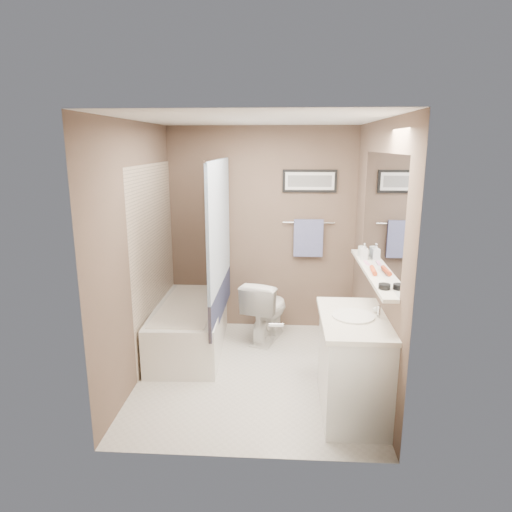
# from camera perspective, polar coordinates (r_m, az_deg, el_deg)

# --- Properties ---
(ground) EXTENTS (2.50, 2.50, 0.00)m
(ground) POSITION_cam_1_polar(r_m,az_deg,el_deg) (4.63, -0.12, -14.40)
(ground) COLOR beige
(ground) RESTS_ON ground
(ceiling) EXTENTS (2.20, 2.50, 0.04)m
(ceiling) POSITION_cam_1_polar(r_m,az_deg,el_deg) (4.09, -0.14, 16.47)
(ceiling) COLOR white
(ceiling) RESTS_ON wall_back
(wall_back) EXTENTS (2.20, 0.04, 2.40)m
(wall_back) POSITION_cam_1_polar(r_m,az_deg,el_deg) (5.40, 0.71, 3.24)
(wall_back) COLOR brown
(wall_back) RESTS_ON ground
(wall_front) EXTENTS (2.20, 0.04, 2.40)m
(wall_front) POSITION_cam_1_polar(r_m,az_deg,el_deg) (3.02, -1.63, -5.31)
(wall_front) COLOR brown
(wall_front) RESTS_ON ground
(wall_left) EXTENTS (0.04, 2.50, 2.40)m
(wall_left) POSITION_cam_1_polar(r_m,az_deg,el_deg) (4.40, -14.30, 0.38)
(wall_left) COLOR brown
(wall_left) RESTS_ON ground
(wall_right) EXTENTS (0.04, 2.50, 2.40)m
(wall_right) POSITION_cam_1_polar(r_m,az_deg,el_deg) (4.27, 14.49, -0.04)
(wall_right) COLOR brown
(wall_right) RESTS_ON ground
(tile_surround) EXTENTS (0.02, 1.55, 2.00)m
(tile_surround) POSITION_cam_1_polar(r_m,az_deg,el_deg) (4.92, -12.55, -0.54)
(tile_surround) COLOR #C6AE96
(tile_surround) RESTS_ON wall_left
(curtain_rod) EXTENTS (0.02, 1.55, 0.02)m
(curtain_rod) POSITION_cam_1_polar(r_m,az_deg,el_deg) (4.63, -4.79, 12.02)
(curtain_rod) COLOR silver
(curtain_rod) RESTS_ON wall_left
(curtain_upper) EXTENTS (0.03, 1.45, 1.28)m
(curtain_upper) POSITION_cam_1_polar(r_m,az_deg,el_deg) (4.69, -4.63, 4.06)
(curtain_upper) COLOR silver
(curtain_upper) RESTS_ON curtain_rod
(curtain_lower) EXTENTS (0.03, 1.45, 0.36)m
(curtain_lower) POSITION_cam_1_polar(r_m,az_deg,el_deg) (4.89, -4.44, -5.44)
(curtain_lower) COLOR #282D4C
(curtain_lower) RESTS_ON curtain_rod
(mirror) EXTENTS (0.02, 1.60, 1.00)m
(mirror) POSITION_cam_1_polar(r_m,az_deg,el_deg) (4.05, 15.37, 5.23)
(mirror) COLOR silver
(mirror) RESTS_ON wall_right
(shelf) EXTENTS (0.12, 1.60, 0.03)m
(shelf) POSITION_cam_1_polar(r_m,az_deg,el_deg) (4.15, 14.17, -1.87)
(shelf) COLOR silver
(shelf) RESTS_ON wall_right
(towel_bar) EXTENTS (0.60, 0.02, 0.02)m
(towel_bar) POSITION_cam_1_polar(r_m,az_deg,el_deg) (5.37, 6.59, 4.17)
(towel_bar) COLOR silver
(towel_bar) RESTS_ON wall_back
(towel) EXTENTS (0.34, 0.05, 0.44)m
(towel) POSITION_cam_1_polar(r_m,az_deg,el_deg) (5.38, 6.55, 2.25)
(towel) COLOR #868FC4
(towel) RESTS_ON towel_bar
(art_frame) EXTENTS (0.62, 0.02, 0.26)m
(art_frame) POSITION_cam_1_polar(r_m,az_deg,el_deg) (5.33, 6.73, 9.30)
(art_frame) COLOR black
(art_frame) RESTS_ON wall_back
(art_mat) EXTENTS (0.56, 0.00, 0.20)m
(art_mat) POSITION_cam_1_polar(r_m,az_deg,el_deg) (5.32, 6.74, 9.28)
(art_mat) COLOR white
(art_mat) RESTS_ON art_frame
(art_image) EXTENTS (0.50, 0.00, 0.13)m
(art_image) POSITION_cam_1_polar(r_m,az_deg,el_deg) (5.31, 6.74, 9.28)
(art_image) COLOR #595959
(art_image) RESTS_ON art_mat
(door) EXTENTS (0.80, 0.02, 2.00)m
(door) POSITION_cam_1_polar(r_m,az_deg,el_deg) (3.09, 8.73, -9.04)
(door) COLOR silver
(door) RESTS_ON wall_front
(door_handle) EXTENTS (0.10, 0.02, 0.02)m
(door_handle) POSITION_cam_1_polar(r_m,az_deg,el_deg) (3.12, 2.53, -8.62)
(door_handle) COLOR silver
(door_handle) RESTS_ON door
(bathtub) EXTENTS (0.77, 1.53, 0.50)m
(bathtub) POSITION_cam_1_polar(r_m,az_deg,el_deg) (5.10, -8.27, -8.71)
(bathtub) COLOR white
(bathtub) RESTS_ON ground
(tub_rim) EXTENTS (0.56, 1.36, 0.02)m
(tub_rim) POSITION_cam_1_polar(r_m,az_deg,el_deg) (5.01, -8.37, -6.07)
(tub_rim) COLOR silver
(tub_rim) RESTS_ON bathtub
(toilet) EXTENTS (0.60, 0.79, 0.72)m
(toilet) POSITION_cam_1_polar(r_m,az_deg,el_deg) (5.24, 1.29, -6.65)
(toilet) COLOR white
(toilet) RESTS_ON ground
(vanity) EXTENTS (0.50, 0.90, 0.80)m
(vanity) POSITION_cam_1_polar(r_m,az_deg,el_deg) (3.96, 12.02, -13.40)
(vanity) COLOR white
(vanity) RESTS_ON ground
(countertop) EXTENTS (0.54, 0.96, 0.04)m
(countertop) POSITION_cam_1_polar(r_m,az_deg,el_deg) (3.79, 12.19, -7.73)
(countertop) COLOR silver
(countertop) RESTS_ON vanity
(sink_basin) EXTENTS (0.34, 0.34, 0.01)m
(sink_basin) POSITION_cam_1_polar(r_m,az_deg,el_deg) (3.77, 12.06, -7.34)
(sink_basin) COLOR silver
(sink_basin) RESTS_ON countertop
(faucet_spout) EXTENTS (0.02, 0.02, 0.10)m
(faucet_spout) POSITION_cam_1_polar(r_m,az_deg,el_deg) (3.80, 15.10, -6.72)
(faucet_spout) COLOR silver
(faucet_spout) RESTS_ON countertop
(faucet_knob) EXTENTS (0.05, 0.05, 0.05)m
(faucet_knob) POSITION_cam_1_polar(r_m,az_deg,el_deg) (3.89, 14.80, -6.49)
(faucet_knob) COLOR silver
(faucet_knob) RESTS_ON countertop
(candle_bowl_near) EXTENTS (0.09, 0.09, 0.04)m
(candle_bowl_near) POSITION_cam_1_polar(r_m,az_deg,el_deg) (3.62, 15.75, -3.68)
(candle_bowl_near) COLOR black
(candle_bowl_near) RESTS_ON shelf
(hair_brush_front) EXTENTS (0.05, 0.22, 0.04)m
(hair_brush_front) POSITION_cam_1_polar(r_m,az_deg,el_deg) (4.04, 14.45, -1.75)
(hair_brush_front) COLOR #C7411C
(hair_brush_front) RESTS_ON shelf
(pink_comb) EXTENTS (0.04, 0.16, 0.01)m
(pink_comb) POSITION_cam_1_polar(r_m,az_deg,el_deg) (4.35, 13.66, -0.84)
(pink_comb) COLOR pink
(pink_comb) RESTS_ON shelf
(glass_jar) EXTENTS (0.08, 0.08, 0.10)m
(glass_jar) POSITION_cam_1_polar(r_m,az_deg,el_deg) (4.61, 13.12, 0.58)
(glass_jar) COLOR silver
(glass_jar) RESTS_ON shelf
(soap_bottle) EXTENTS (0.08, 0.08, 0.15)m
(soap_bottle) POSITION_cam_1_polar(r_m,az_deg,el_deg) (4.49, 13.37, 0.58)
(soap_bottle) COLOR #999999
(soap_bottle) RESTS_ON shelf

